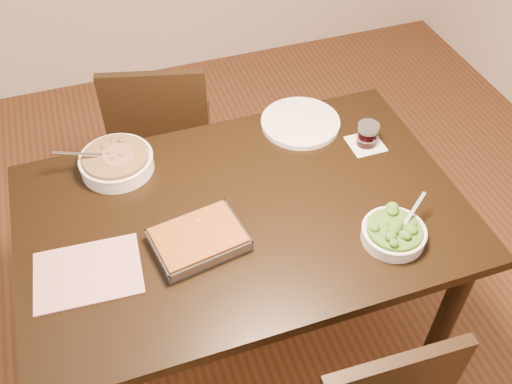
% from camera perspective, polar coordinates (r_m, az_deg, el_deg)
% --- Properties ---
extents(ground, '(4.00, 4.00, 0.00)m').
position_cam_1_polar(ground, '(2.42, -1.05, -13.89)').
color(ground, '#492C15').
rests_on(ground, ground).
extents(table, '(1.40, 0.90, 0.75)m').
position_cam_1_polar(table, '(1.88, -1.31, -3.79)').
color(table, black).
rests_on(table, ground).
extents(magazine_a, '(0.32, 0.24, 0.01)m').
position_cam_1_polar(magazine_a, '(1.72, -16.47, -7.76)').
color(magazine_a, '#B33351').
rests_on(magazine_a, table).
extents(coaster, '(0.12, 0.12, 0.00)m').
position_cam_1_polar(coaster, '(2.07, 10.90, 4.75)').
color(coaster, white).
rests_on(coaster, table).
extents(stew_bowl, '(0.28, 0.25, 0.09)m').
position_cam_1_polar(stew_bowl, '(1.98, -13.78, 2.99)').
color(stew_bowl, white).
rests_on(stew_bowl, table).
extents(broccoli_bowl, '(0.20, 0.19, 0.08)m').
position_cam_1_polar(broccoli_bowl, '(1.76, 13.61, -3.99)').
color(broccoli_bowl, white).
rests_on(broccoli_bowl, table).
extents(baking_dish, '(0.29, 0.24, 0.05)m').
position_cam_1_polar(baking_dish, '(1.71, -5.75, -4.78)').
color(baking_dish, silver).
rests_on(baking_dish, table).
extents(wine_tumbler, '(0.07, 0.07, 0.08)m').
position_cam_1_polar(wine_tumbler, '(2.04, 11.08, 5.71)').
color(wine_tumbler, black).
rests_on(wine_tumbler, coaster).
extents(dinner_plate, '(0.29, 0.29, 0.02)m').
position_cam_1_polar(dinner_plate, '(2.12, 4.46, 6.93)').
color(dinner_plate, white).
rests_on(dinner_plate, table).
extents(chair_far, '(0.50, 0.50, 0.88)m').
position_cam_1_polar(chair_far, '(2.52, -9.33, 5.72)').
color(chair_far, black).
rests_on(chair_far, ground).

